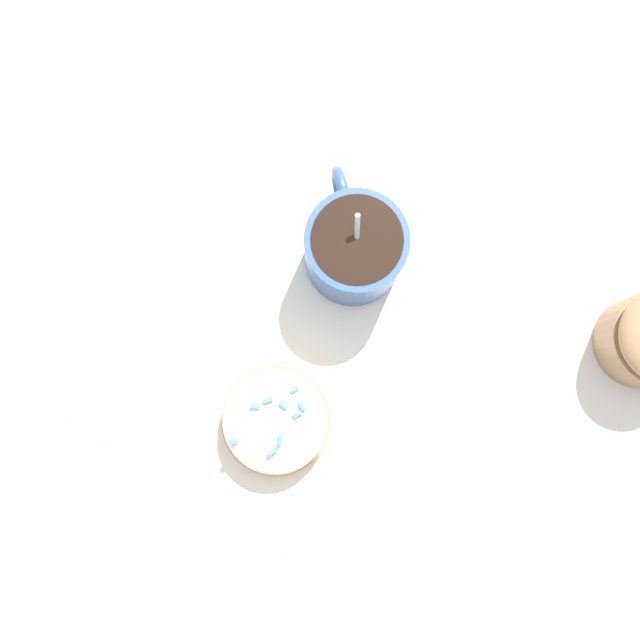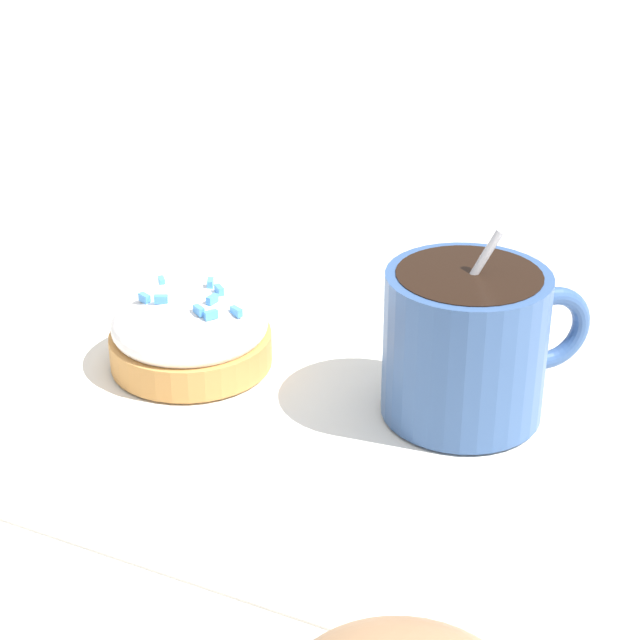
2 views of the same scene
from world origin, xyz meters
The scene contains 4 objects.
ground_plane centered at (0.00, 0.00, 0.00)m, with size 3.00×3.00×0.00m, color silver.
paper_napkin centered at (0.00, 0.00, 0.00)m, with size 0.36×0.37×0.00m.
coffee_cup centered at (0.07, -0.01, 0.04)m, with size 0.10×0.08×0.10m.
frosted_pastry centered at (-0.07, -0.01, 0.02)m, with size 0.09×0.09×0.04m.
Camera 2 is at (0.15, -0.46, 0.28)m, focal length 60.00 mm.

